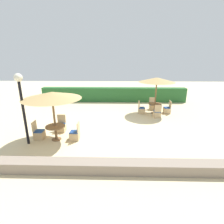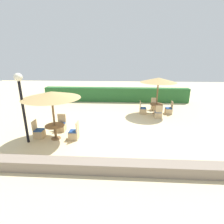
{
  "view_description": "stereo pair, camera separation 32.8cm",
  "coord_description": "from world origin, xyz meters",
  "px_view_note": "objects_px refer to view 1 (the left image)",
  "views": [
    {
      "loc": [
        0.25,
        -9.08,
        4.02
      ],
      "look_at": [
        0.0,
        0.6,
        0.9
      ],
      "focal_mm": 28.0,
      "sensor_mm": 36.0,
      "label": 1
    },
    {
      "loc": [
        0.58,
        -9.06,
        4.02
      ],
      "look_at": [
        0.0,
        0.6,
        0.9
      ],
      "focal_mm": 28.0,
      "sensor_mm": 36.0,
      "label": 2
    }
  ],
  "objects_px": {
    "patio_chair_front_left_north": "(61,127)",
    "patio_chair_front_left_east": "(75,135)",
    "round_table_front_left": "(56,129)",
    "parasol_back_right": "(157,80)",
    "round_table_back_right": "(155,106)",
    "lamp_post": "(21,96)",
    "parasol_front_left": "(52,95)",
    "patio_chair_back_right_west": "(141,110)",
    "patio_chair_back_right_north": "(152,106)",
    "patio_chair_front_left_west": "(39,134)",
    "patio_chair_back_right_east": "(167,110)",
    "patio_chair_back_right_south": "(157,114)"
  },
  "relations": [
    {
      "from": "lamp_post",
      "to": "parasol_back_right",
      "type": "bearing_deg",
      "value": 34.65
    },
    {
      "from": "lamp_post",
      "to": "patio_chair_front_left_north",
      "type": "bearing_deg",
      "value": 51.05
    },
    {
      "from": "patio_chair_front_left_east",
      "to": "round_table_back_right",
      "type": "relative_size",
      "value": 1.0
    },
    {
      "from": "round_table_front_left",
      "to": "patio_chair_back_right_south",
      "type": "distance_m",
      "value": 6.75
    },
    {
      "from": "lamp_post",
      "to": "round_table_back_right",
      "type": "xyz_separation_m",
      "value": [
        7.01,
        4.84,
        -1.81
      ]
    },
    {
      "from": "parasol_back_right",
      "to": "round_table_back_right",
      "type": "height_order",
      "value": "parasol_back_right"
    },
    {
      "from": "lamp_post",
      "to": "patio_chair_back_right_north",
      "type": "height_order",
      "value": "lamp_post"
    },
    {
      "from": "patio_chair_front_left_east",
      "to": "patio_chair_back_right_east",
      "type": "xyz_separation_m",
      "value": [
        5.78,
        4.4,
        0.0
      ]
    },
    {
      "from": "round_table_front_left",
      "to": "patio_chair_front_left_west",
      "type": "xyz_separation_m",
      "value": [
        -0.89,
        0.06,
        -0.29
      ]
    },
    {
      "from": "patio_chair_front_left_north",
      "to": "patio_chair_back_right_south",
      "type": "distance_m",
      "value": 6.34
    },
    {
      "from": "lamp_post",
      "to": "patio_chair_front_left_west",
      "type": "height_order",
      "value": "lamp_post"
    },
    {
      "from": "patio_chair_front_left_north",
      "to": "parasol_front_left",
      "type": "bearing_deg",
      "value": 92.81
    },
    {
      "from": "patio_chair_back_right_east",
      "to": "patio_chair_back_right_south",
      "type": "height_order",
      "value": "same"
    },
    {
      "from": "patio_chair_front_left_north",
      "to": "lamp_post",
      "type": "bearing_deg",
      "value": 51.05
    },
    {
      "from": "round_table_back_right",
      "to": "patio_chair_back_right_south",
      "type": "bearing_deg",
      "value": -91.42
    },
    {
      "from": "round_table_front_left",
      "to": "patio_chair_front_left_east",
      "type": "relative_size",
      "value": 1.02
    },
    {
      "from": "patio_chair_front_left_north",
      "to": "round_table_back_right",
      "type": "distance_m",
      "value": 6.78
    },
    {
      "from": "round_table_back_right",
      "to": "patio_chair_back_right_west",
      "type": "height_order",
      "value": "patio_chair_back_right_west"
    },
    {
      "from": "lamp_post",
      "to": "patio_chair_front_left_west",
      "type": "bearing_deg",
      "value": 58.03
    },
    {
      "from": "round_table_front_left",
      "to": "lamp_post",
      "type": "bearing_deg",
      "value": -159.49
    },
    {
      "from": "round_table_front_left",
      "to": "patio_chair_front_left_east",
      "type": "xyz_separation_m",
      "value": [
        0.94,
        0.02,
        -0.29
      ]
    },
    {
      "from": "patio_chair_front_left_east",
      "to": "patio_chair_front_left_west",
      "type": "relative_size",
      "value": 1.0
    },
    {
      "from": "parasol_back_right",
      "to": "patio_chair_back_right_west",
      "type": "xyz_separation_m",
      "value": [
        -0.97,
        -0.04,
        -2.16
      ]
    },
    {
      "from": "patio_chair_front_left_east",
      "to": "parasol_back_right",
      "type": "xyz_separation_m",
      "value": [
        4.86,
        4.38,
        2.16
      ]
    },
    {
      "from": "patio_chair_front_left_west",
      "to": "round_table_back_right",
      "type": "bearing_deg",
      "value": 122.94
    },
    {
      "from": "parasol_front_left",
      "to": "patio_chair_front_left_west",
      "type": "xyz_separation_m",
      "value": [
        -0.89,
        0.06,
        -2.0
      ]
    },
    {
      "from": "patio_chair_back_right_west",
      "to": "patio_chair_front_left_east",
      "type": "bearing_deg",
      "value": -41.93
    },
    {
      "from": "round_table_back_right",
      "to": "patio_chair_back_right_north",
      "type": "distance_m",
      "value": 0.93
    },
    {
      "from": "patio_chair_front_left_east",
      "to": "lamp_post",
      "type": "bearing_deg",
      "value": 102.26
    },
    {
      "from": "patio_chair_front_left_east",
      "to": "patio_chair_back_right_east",
      "type": "distance_m",
      "value": 7.26
    },
    {
      "from": "patio_chair_back_right_south",
      "to": "patio_chair_back_right_west",
      "type": "xyz_separation_m",
      "value": [
        -0.94,
        0.88,
        0.0
      ]
    },
    {
      "from": "patio_chair_front_left_north",
      "to": "patio_chair_front_left_east",
      "type": "height_order",
      "value": "same"
    },
    {
      "from": "patio_chair_back_right_east",
      "to": "patio_chair_back_right_west",
      "type": "bearing_deg",
      "value": 92.1
    },
    {
      "from": "patio_chair_front_left_east",
      "to": "patio_chair_back_right_west",
      "type": "relative_size",
      "value": 1.0
    },
    {
      "from": "round_table_front_left",
      "to": "parasol_back_right",
      "type": "height_order",
      "value": "parasol_back_right"
    },
    {
      "from": "parasol_front_left",
      "to": "patio_chair_back_right_west",
      "type": "height_order",
      "value": "parasol_front_left"
    },
    {
      "from": "parasol_back_right",
      "to": "lamp_post",
      "type": "bearing_deg",
      "value": -145.35
    },
    {
      "from": "round_table_front_left",
      "to": "patio_chair_back_right_east",
      "type": "height_order",
      "value": "patio_chair_back_right_east"
    },
    {
      "from": "parasol_front_left",
      "to": "patio_chair_back_right_west",
      "type": "relative_size",
      "value": 2.94
    },
    {
      "from": "patio_chair_back_right_north",
      "to": "parasol_back_right",
      "type": "bearing_deg",
      "value": 89.09
    },
    {
      "from": "patio_chair_front_left_north",
      "to": "parasol_back_right",
      "type": "relative_size",
      "value": 0.36
    },
    {
      "from": "patio_chair_back_right_north",
      "to": "patio_chair_back_right_east",
      "type": "bearing_deg",
      "value": 136.37
    },
    {
      "from": "round_table_front_left",
      "to": "patio_chair_back_right_west",
      "type": "xyz_separation_m",
      "value": [
        4.84,
        4.35,
        -0.29
      ]
    },
    {
      "from": "patio_chair_front_left_west",
      "to": "parasol_back_right",
      "type": "bearing_deg",
      "value": 122.94
    },
    {
      "from": "patio_chair_back_right_west",
      "to": "round_table_front_left",
      "type": "bearing_deg",
      "value": -48.04
    },
    {
      "from": "patio_chair_back_right_south",
      "to": "parasol_back_right",
      "type": "bearing_deg",
      "value": 88.58
    },
    {
      "from": "patio_chair_front_left_east",
      "to": "patio_chair_back_right_north",
      "type": "height_order",
      "value": "same"
    },
    {
      "from": "lamp_post",
      "to": "patio_chair_back_right_west",
      "type": "xyz_separation_m",
      "value": [
        6.04,
        4.8,
        -2.09
      ]
    },
    {
      "from": "patio_chair_front_left_east",
      "to": "patio_chair_front_left_west",
      "type": "bearing_deg",
      "value": 88.74
    },
    {
      "from": "round_table_front_left",
      "to": "patio_chair_back_right_west",
      "type": "distance_m",
      "value": 6.51
    }
  ]
}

